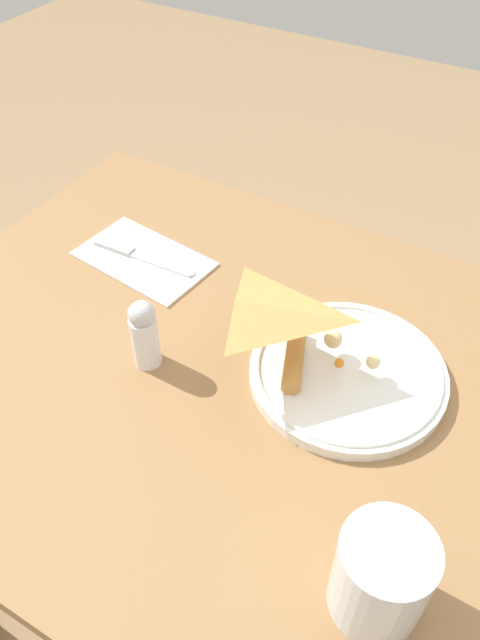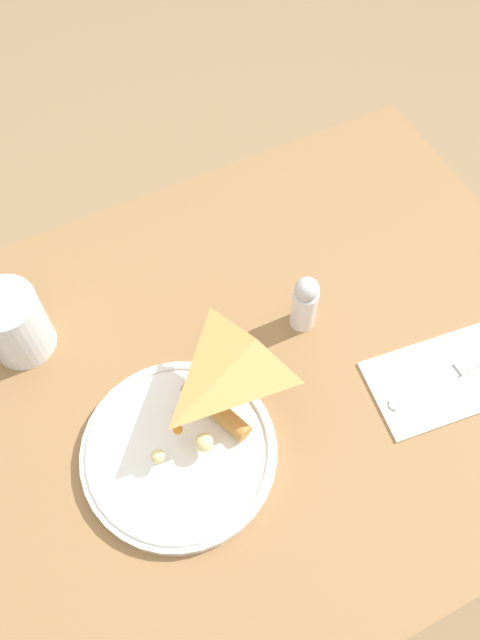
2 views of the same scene
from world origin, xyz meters
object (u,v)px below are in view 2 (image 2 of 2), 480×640
at_px(milk_glass, 15,325).
at_px(salt_shaker, 305,303).
at_px(dining_table, 225,420).
at_px(napkin_folded, 444,379).
at_px(butter_knife, 449,375).
at_px(plate_pizza, 180,450).

relative_size(milk_glass, salt_shaker, 1.06).
bearing_deg(milk_glass, salt_shaker, 158.69).
relative_size(dining_table, milk_glass, 9.56).
relative_size(napkin_folded, salt_shaker, 2.12).
relative_size(butter_knife, salt_shaker, 1.75).
bearing_deg(plate_pizza, salt_shaker, -156.49).
distance_m(dining_table, plate_pizza, 0.17).
distance_m(dining_table, butter_knife, 0.34).
height_order(dining_table, milk_glass, milk_glass).
bearing_deg(plate_pizza, butter_knife, 170.32).
bearing_deg(milk_glass, dining_table, 139.82).
distance_m(plate_pizza, butter_knife, 0.38).
bearing_deg(plate_pizza, napkin_folded, 170.05).
bearing_deg(milk_glass, napkin_folded, 148.04).
bearing_deg(milk_glass, butter_knife, 148.50).
xyz_separation_m(dining_table, butter_knife, (-0.28, 0.12, 0.13)).
xyz_separation_m(milk_glass, salt_shaker, (-0.37, 0.14, 0.00)).
bearing_deg(salt_shaker, plate_pizza, 23.51).
bearing_deg(dining_table, butter_knife, 156.62).
distance_m(butter_knife, salt_shaker, 0.22).
height_order(dining_table, salt_shaker, salt_shaker).
relative_size(dining_table, butter_knife, 5.78).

